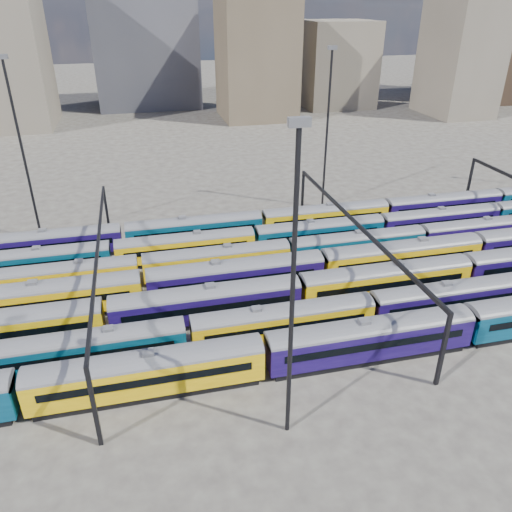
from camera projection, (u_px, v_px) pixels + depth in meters
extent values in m
plane|color=#3E3935|center=(275.00, 288.00, 61.50)|extent=(500.00, 500.00, 0.00)
cube|color=black|center=(150.00, 390.00, 45.11)|extent=(19.68, 2.55, 0.73)
cube|color=#D19F08|center=(148.00, 374.00, 44.25)|extent=(20.72, 3.00, 3.00)
cylinder|color=#4C4C51|center=(146.00, 360.00, 43.56)|extent=(20.72, 3.00, 3.00)
cube|color=black|center=(148.00, 382.00, 42.77)|extent=(18.23, 0.06, 0.78)
cube|color=black|center=(147.00, 360.00, 45.40)|extent=(18.23, 0.06, 0.78)
cube|color=slate|center=(145.00, 353.00, 43.19)|extent=(1.04, 0.93, 0.36)
cube|color=black|center=(368.00, 355.00, 49.52)|extent=(19.68, 2.55, 0.73)
cube|color=#13083D|center=(370.00, 340.00, 48.66)|extent=(20.72, 3.00, 3.00)
cylinder|color=#4C4C51|center=(371.00, 327.00, 47.97)|extent=(20.72, 3.00, 3.00)
cube|color=black|center=(377.00, 346.00, 47.18)|extent=(18.23, 0.06, 0.78)
cube|color=black|center=(364.00, 328.00, 49.81)|extent=(18.23, 0.06, 0.78)
cube|color=slate|center=(372.00, 320.00, 47.60)|extent=(1.04, 0.93, 0.36)
cube|color=black|center=(88.00, 364.00, 48.26)|extent=(18.11, 2.35, 0.67)
cube|color=#04324A|center=(85.00, 350.00, 47.47)|extent=(19.06, 2.76, 2.76)
cylinder|color=#4C4C51|center=(83.00, 339.00, 46.83)|extent=(19.06, 2.76, 2.76)
cube|color=black|center=(83.00, 357.00, 46.11)|extent=(16.77, 0.06, 0.71)
cube|color=black|center=(85.00, 339.00, 48.53)|extent=(16.77, 0.06, 0.71)
cube|color=slate|center=(81.00, 332.00, 46.49)|extent=(0.95, 0.86, 0.33)
cube|color=black|center=(283.00, 336.00, 52.33)|extent=(18.11, 2.35, 0.67)
cube|color=#D19F08|center=(283.00, 322.00, 51.54)|extent=(19.06, 2.76, 2.76)
cylinder|color=#4C4C51|center=(283.00, 311.00, 50.90)|extent=(19.06, 2.76, 2.76)
cube|color=black|center=(287.00, 328.00, 50.18)|extent=(16.77, 0.06, 0.71)
cube|color=black|center=(280.00, 312.00, 52.60)|extent=(16.77, 0.06, 0.71)
cube|color=slate|center=(284.00, 305.00, 50.56)|extent=(0.95, 0.86, 0.33)
cube|color=black|center=(450.00, 311.00, 56.40)|extent=(18.11, 2.35, 0.67)
cube|color=#13083D|center=(452.00, 299.00, 55.61)|extent=(19.06, 2.76, 2.76)
cylinder|color=#4C4C51|center=(455.00, 288.00, 54.97)|extent=(19.06, 2.76, 2.76)
cube|color=black|center=(460.00, 303.00, 54.24)|extent=(16.77, 0.06, 0.71)
cube|color=black|center=(446.00, 290.00, 56.66)|extent=(16.77, 0.06, 0.71)
cube|color=slate|center=(456.00, 282.00, 54.63)|extent=(0.95, 0.86, 0.33)
cube|color=black|center=(2.00, 346.00, 50.76)|extent=(19.54, 2.54, 0.72)
cube|color=black|center=(0.00, 320.00, 51.05)|extent=(18.10, 0.06, 0.77)
cube|color=black|center=(208.00, 318.00, 55.14)|extent=(19.54, 2.54, 0.72)
cube|color=#13083D|center=(207.00, 304.00, 54.29)|extent=(20.57, 2.98, 2.98)
cylinder|color=#4C4C51|center=(206.00, 293.00, 53.60)|extent=(20.57, 2.98, 2.98)
cube|color=black|center=(209.00, 309.00, 52.82)|extent=(18.10, 0.06, 0.77)
cube|color=black|center=(205.00, 294.00, 55.43)|extent=(18.10, 0.06, 0.77)
cube|color=slate|center=(206.00, 286.00, 53.23)|extent=(1.03, 0.93, 0.36)
cube|color=black|center=(383.00, 295.00, 59.52)|extent=(19.54, 2.54, 0.72)
cube|color=#D19F08|center=(385.00, 281.00, 58.67)|extent=(20.57, 2.98, 2.98)
cylinder|color=#4C4C51|center=(387.00, 270.00, 57.98)|extent=(20.57, 2.98, 2.98)
cube|color=black|center=(392.00, 285.00, 57.20)|extent=(18.10, 0.06, 0.77)
cube|color=black|center=(380.00, 273.00, 59.81)|extent=(18.10, 0.06, 0.77)
cube|color=slate|center=(388.00, 264.00, 57.61)|extent=(1.03, 0.93, 0.36)
cube|color=black|center=(48.00, 314.00, 55.87)|extent=(19.93, 2.59, 0.73)
cube|color=#D19F08|center=(45.00, 300.00, 55.00)|extent=(20.98, 3.04, 3.04)
cylinder|color=#4C4C51|center=(42.00, 288.00, 54.30)|extent=(20.98, 3.04, 3.04)
cube|color=black|center=(42.00, 305.00, 53.50)|extent=(18.47, 0.06, 0.79)
cube|color=black|center=(46.00, 290.00, 56.16)|extent=(18.47, 0.06, 0.79)
cube|color=slate|center=(40.00, 282.00, 53.92)|extent=(1.05, 0.94, 0.37)
cube|color=black|center=(236.00, 291.00, 60.34)|extent=(19.93, 2.59, 0.73)
cube|color=#13083D|center=(236.00, 277.00, 59.46)|extent=(20.98, 3.04, 3.04)
cylinder|color=#4C4C51|center=(236.00, 266.00, 58.76)|extent=(20.98, 3.04, 3.04)
cube|color=black|center=(239.00, 281.00, 57.97)|extent=(18.47, 0.06, 0.79)
cube|color=black|center=(234.00, 268.00, 60.62)|extent=(18.47, 0.06, 0.79)
cube|color=slate|center=(236.00, 260.00, 58.39)|extent=(1.05, 0.94, 0.37)
cube|color=black|center=(399.00, 270.00, 64.80)|extent=(19.93, 2.59, 0.73)
cube|color=#D19F08|center=(401.00, 258.00, 63.93)|extent=(20.98, 3.04, 3.04)
cylinder|color=#4C4C51|center=(403.00, 247.00, 63.23)|extent=(20.98, 3.04, 3.04)
cube|color=black|center=(407.00, 261.00, 62.43)|extent=(18.47, 0.06, 0.79)
cube|color=black|center=(396.00, 250.00, 65.09)|extent=(18.47, 0.06, 0.79)
cube|color=slate|center=(403.00, 241.00, 62.85)|extent=(1.05, 0.94, 0.37)
cube|color=black|center=(61.00, 291.00, 60.39)|extent=(17.67, 2.29, 0.65)
cube|color=#D19F08|center=(59.00, 279.00, 59.62)|extent=(18.60, 2.70, 2.70)
cylinder|color=#4C4C51|center=(57.00, 269.00, 59.00)|extent=(18.60, 2.70, 2.70)
cube|color=black|center=(57.00, 282.00, 58.29)|extent=(16.37, 0.06, 0.70)
cube|color=black|center=(59.00, 271.00, 60.65)|extent=(16.37, 0.06, 0.70)
cube|color=slate|center=(55.00, 264.00, 58.67)|extent=(0.93, 0.84, 0.33)
cube|color=black|center=(218.00, 273.00, 64.36)|extent=(17.67, 2.29, 0.65)
cube|color=#D19F08|center=(217.00, 261.00, 63.59)|extent=(18.60, 2.70, 2.70)
cylinder|color=#4C4C51|center=(217.00, 252.00, 62.97)|extent=(18.60, 2.70, 2.70)
cube|color=black|center=(219.00, 264.00, 62.26)|extent=(16.37, 0.06, 0.70)
cube|color=black|center=(215.00, 254.00, 64.62)|extent=(16.37, 0.06, 0.70)
cube|color=slate|center=(217.00, 247.00, 62.64)|extent=(0.93, 0.84, 0.33)
cube|color=black|center=(356.00, 257.00, 68.34)|extent=(17.67, 2.29, 0.65)
cube|color=#04324A|center=(357.00, 246.00, 67.56)|extent=(18.60, 2.70, 2.70)
cylinder|color=#4C4C51|center=(358.00, 237.00, 66.94)|extent=(18.60, 2.70, 2.70)
cube|color=black|center=(361.00, 248.00, 66.23)|extent=(16.37, 0.06, 0.70)
cube|color=black|center=(353.00, 239.00, 68.60)|extent=(16.37, 0.06, 0.70)
cube|color=slate|center=(358.00, 232.00, 66.61)|extent=(0.93, 0.84, 0.33)
cube|color=black|center=(479.00, 242.00, 72.31)|extent=(17.67, 2.29, 0.65)
cube|color=#13083D|center=(481.00, 232.00, 71.54)|extent=(18.60, 2.70, 2.70)
cylinder|color=#4C4C51|center=(483.00, 223.00, 70.91)|extent=(18.60, 2.70, 2.70)
cube|color=black|center=(488.00, 234.00, 70.21)|extent=(16.37, 0.06, 0.70)
cube|color=black|center=(476.00, 226.00, 72.57)|extent=(16.37, 0.06, 0.70)
cube|color=slate|center=(484.00, 219.00, 70.58)|extent=(0.93, 0.84, 0.33)
cube|color=black|center=(38.00, 274.00, 64.02)|extent=(17.56, 2.28, 0.65)
cube|color=#04324A|center=(35.00, 263.00, 63.25)|extent=(18.49, 2.68, 2.68)
cylinder|color=#4C4C51|center=(33.00, 253.00, 62.63)|extent=(18.49, 2.68, 2.68)
cube|color=black|center=(33.00, 266.00, 61.93)|extent=(16.27, 0.06, 0.69)
cube|color=black|center=(36.00, 256.00, 64.28)|extent=(16.27, 0.06, 0.69)
cube|color=slate|center=(32.00, 248.00, 62.30)|extent=(0.92, 0.83, 0.32)
cube|color=black|center=(187.00, 258.00, 67.97)|extent=(17.56, 2.28, 0.65)
cube|color=#D19F08|center=(186.00, 247.00, 67.20)|extent=(18.49, 2.68, 2.68)
cylinder|color=#4C4C51|center=(185.00, 238.00, 66.58)|extent=(18.49, 2.68, 2.68)
cube|color=black|center=(187.00, 249.00, 65.88)|extent=(16.27, 0.06, 0.69)
cube|color=black|center=(185.00, 241.00, 68.22)|extent=(16.27, 0.06, 0.69)
cube|color=slate|center=(185.00, 233.00, 66.25)|extent=(0.92, 0.83, 0.32)
cube|color=black|center=(319.00, 244.00, 71.92)|extent=(17.56, 2.28, 0.65)
cube|color=#04324A|center=(320.00, 233.00, 71.15)|extent=(18.49, 2.68, 2.68)
cylinder|color=#4C4C51|center=(320.00, 225.00, 70.53)|extent=(18.49, 2.68, 2.68)
cube|color=black|center=(323.00, 235.00, 69.83)|extent=(16.27, 0.06, 0.69)
cube|color=black|center=(316.00, 227.00, 72.17)|extent=(16.27, 0.06, 0.69)
cube|color=slate|center=(320.00, 220.00, 70.20)|extent=(0.92, 0.83, 0.32)
cube|color=black|center=(437.00, 231.00, 75.86)|extent=(17.56, 2.28, 0.65)
cube|color=#13083D|center=(439.00, 221.00, 75.10)|extent=(18.49, 2.68, 2.68)
cylinder|color=#4C4C51|center=(441.00, 213.00, 74.48)|extent=(18.49, 2.68, 2.68)
cube|color=black|center=(445.00, 222.00, 73.77)|extent=(16.27, 0.06, 0.69)
cube|color=black|center=(435.00, 215.00, 76.12)|extent=(16.27, 0.06, 0.69)
cube|color=slate|center=(442.00, 208.00, 74.15)|extent=(0.92, 0.83, 0.32)
cube|color=black|center=(51.00, 256.00, 68.52)|extent=(18.41, 2.39, 0.68)
cube|color=#13083D|center=(48.00, 244.00, 67.72)|extent=(19.38, 2.81, 2.81)
cylinder|color=#4C4C51|center=(46.00, 235.00, 67.07)|extent=(19.38, 2.81, 2.81)
cube|color=black|center=(46.00, 247.00, 66.33)|extent=(17.05, 0.06, 0.73)
cube|color=black|center=(49.00, 238.00, 68.79)|extent=(17.05, 0.06, 0.73)
cube|color=slate|center=(45.00, 230.00, 66.72)|extent=(0.97, 0.87, 0.34)
cube|color=black|center=(195.00, 241.00, 72.65)|extent=(18.41, 2.39, 0.68)
cube|color=#04324A|center=(195.00, 230.00, 71.85)|extent=(19.38, 2.81, 2.81)
cylinder|color=#4C4C51|center=(194.00, 221.00, 71.20)|extent=(19.38, 2.81, 2.81)
cube|color=black|center=(196.00, 232.00, 70.46)|extent=(17.05, 0.06, 0.73)
cube|color=black|center=(193.00, 224.00, 72.92)|extent=(17.05, 0.06, 0.73)
cube|color=slate|center=(194.00, 216.00, 70.86)|extent=(0.97, 0.87, 0.34)
cube|color=black|center=(325.00, 228.00, 76.79)|extent=(18.41, 2.39, 0.68)
cube|color=#D19F08|center=(325.00, 218.00, 75.98)|extent=(19.38, 2.81, 2.81)
cylinder|color=#4C4C51|center=(326.00, 209.00, 75.33)|extent=(19.38, 2.81, 2.81)
cube|color=black|center=(329.00, 219.00, 74.60)|extent=(17.05, 0.06, 0.73)
cube|color=black|center=(322.00, 212.00, 77.06)|extent=(17.05, 0.06, 0.73)
cube|color=slate|center=(326.00, 204.00, 74.99)|extent=(0.97, 0.87, 0.34)
cube|color=black|center=(441.00, 216.00, 80.92)|extent=(18.41, 2.39, 0.68)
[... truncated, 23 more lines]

